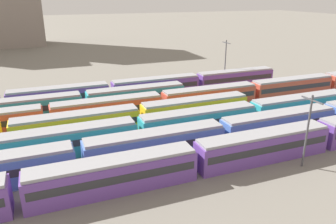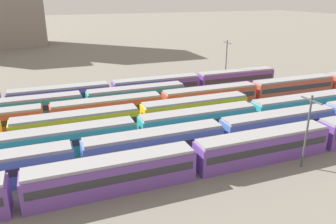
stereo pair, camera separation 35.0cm
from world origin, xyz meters
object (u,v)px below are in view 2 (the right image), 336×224
train_track_2 (137,131)px  train_track_4 (162,103)px  catenary_pole_1 (226,60)px  train_track_0 (263,146)px  catenary_pole_0 (307,128)px  train_track_6 (111,91)px  train_track_5 (26,108)px  train_track_3 (77,125)px  train_track_1 (221,134)px

train_track_2 → train_track_4: bearing=54.4°
train_track_2 → catenary_pole_1: catenary_pole_1 is taller
train_track_0 → catenary_pole_0: bearing=-42.6°
catenary_pole_1 → catenary_pole_0: bearing=-106.7°
train_track_6 → catenary_pole_1: bearing=6.4°
train_track_6 → catenary_pole_1: size_ratio=7.47×
train_track_4 → train_track_5: size_ratio=2.02×
train_track_4 → catenary_pole_1: catenary_pole_1 is taller
train_track_0 → train_track_3: bearing=143.1°
train_track_0 → train_track_2: size_ratio=1.25×
train_track_4 → train_track_6: bearing=123.1°
train_track_3 → catenary_pole_0: bearing=-37.8°
catenary_pole_0 → catenary_pole_1: (11.29, 37.51, 0.49)m
train_track_3 → train_track_6: 17.62m
train_track_1 → train_track_5: (-24.81, 20.80, -0.00)m
train_track_3 → train_track_2: bearing=-34.7°
train_track_2 → train_track_3: (-7.52, 5.20, -0.00)m
train_track_4 → catenary_pole_0: bearing=-68.9°
train_track_4 → catenary_pole_1: bearing=33.3°
train_track_5 → catenary_pole_1: 43.48m
train_track_5 → train_track_6: (15.17, 5.20, 0.00)m
train_track_1 → train_track_4: bearing=100.4°
train_track_0 → train_track_1: 5.97m
train_track_1 → train_track_5: 32.38m
train_track_3 → catenary_pole_1: catenary_pole_1 is taller
train_track_5 → catenary_pole_0: size_ratio=6.17×
train_track_2 → train_track_0: bearing=-38.2°
train_track_0 → train_track_2: same height
train_track_6 → catenary_pole_1: (27.36, 3.09, 3.64)m
train_track_6 → catenary_pole_0: 38.12m
train_track_0 → train_track_1: size_ratio=0.83×
train_track_6 → catenary_pole_0: (16.07, -34.42, 3.15)m
train_track_1 → train_track_4: (-2.86, 15.60, 0.00)m
train_track_1 → train_track_2: bearing=153.2°
catenary_pole_0 → train_track_2: bearing=140.9°
train_track_3 → train_track_1: bearing=-30.3°
train_track_1 → catenary_pole_1: size_ratio=11.25×
train_track_5 → train_track_6: 16.04m
train_track_3 → catenary_pole_1: size_ratio=5.58×
train_track_0 → train_track_4: (-5.79, 20.80, 0.00)m
train_track_0 → train_track_3: 25.97m
train_track_0 → train_track_4: bearing=105.6°
train_track_2 → train_track_3: bearing=145.3°
train_track_0 → train_track_6: (-12.57, 31.20, 0.00)m
train_track_5 → train_track_4: bearing=-13.3°
train_track_0 → catenary_pole_1: size_ratio=9.36×
train_track_0 → train_track_2: 16.84m
train_track_3 → train_track_4: bearing=19.2°
catenary_pole_0 → train_track_6: bearing=115.0°
train_track_1 → train_track_5: bearing=140.0°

